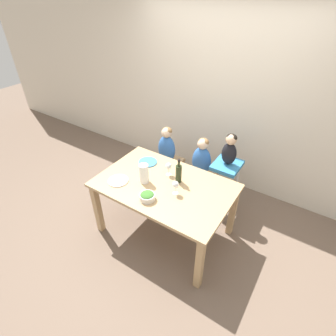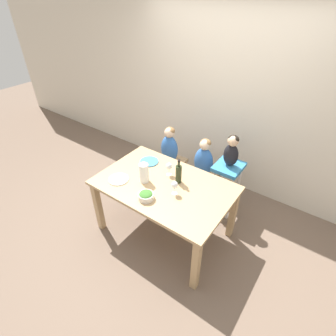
# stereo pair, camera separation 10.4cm
# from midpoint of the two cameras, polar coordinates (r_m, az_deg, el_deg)

# --- Properties ---
(ground_plane) EXTENTS (14.00, 14.00, 0.00)m
(ground_plane) POSITION_cam_midpoint_polar(r_m,az_deg,el_deg) (3.44, 0.16, -13.42)
(ground_plane) COLOR #705B4C
(wall_back) EXTENTS (10.00, 0.06, 2.70)m
(wall_back) POSITION_cam_midpoint_polar(r_m,az_deg,el_deg) (3.72, 13.57, 15.16)
(wall_back) COLOR beige
(wall_back) RESTS_ON ground_plane
(dining_table) EXTENTS (1.50, 0.97, 0.76)m
(dining_table) POSITION_cam_midpoint_polar(r_m,az_deg,el_deg) (2.97, 0.18, -5.08)
(dining_table) COLOR tan
(dining_table) RESTS_ON ground_plane
(chair_far_left) EXTENTS (0.38, 0.44, 0.44)m
(chair_far_left) POSITION_cam_midpoint_polar(r_m,az_deg,el_deg) (3.87, 1.07, 0.61)
(chair_far_left) COLOR silver
(chair_far_left) RESTS_ON ground_plane
(chair_far_center) EXTENTS (0.38, 0.44, 0.44)m
(chair_far_center) POSITION_cam_midpoint_polar(r_m,az_deg,el_deg) (3.65, 8.20, -2.31)
(chair_far_center) COLOR silver
(chair_far_center) RESTS_ON ground_plane
(chair_right_highchair) EXTENTS (0.32, 0.37, 0.74)m
(chair_right_highchair) POSITION_cam_midpoint_polar(r_m,az_deg,el_deg) (3.42, 13.65, -1.66)
(chair_right_highchair) COLOR silver
(chair_right_highchair) RESTS_ON ground_plane
(person_child_left) EXTENTS (0.26, 0.18, 0.55)m
(person_child_left) POSITION_cam_midpoint_polar(r_m,az_deg,el_deg) (3.69, 1.13, 4.84)
(person_child_left) COLOR #3366B2
(person_child_left) RESTS_ON chair_far_left
(person_child_center) EXTENTS (0.26, 0.18, 0.55)m
(person_child_center) POSITION_cam_midpoint_polar(r_m,az_deg,el_deg) (3.45, 8.66, 2.04)
(person_child_center) COLOR #3366B2
(person_child_center) RESTS_ON chair_far_center
(person_baby_right) EXTENTS (0.18, 0.13, 0.41)m
(person_baby_right) POSITION_cam_midpoint_polar(r_m,az_deg,el_deg) (3.21, 14.60, 3.78)
(person_baby_right) COLOR black
(person_baby_right) RESTS_ON chair_right_highchair
(wine_bottle) EXTENTS (0.07, 0.07, 0.30)m
(wine_bottle) POSITION_cam_midpoint_polar(r_m,az_deg,el_deg) (2.87, 3.35, -1.20)
(wine_bottle) COLOR #232D19
(wine_bottle) RESTS_ON dining_table
(paper_towel_roll) EXTENTS (0.10, 0.10, 0.23)m
(paper_towel_roll) POSITION_cam_midpoint_polar(r_m,az_deg,el_deg) (2.89, -4.23, -1.09)
(paper_towel_roll) COLOR white
(paper_towel_roll) RESTS_ON dining_table
(wine_glass_near) EXTENTS (0.07, 0.07, 0.16)m
(wine_glass_near) POSITION_cam_midpoint_polar(r_m,az_deg,el_deg) (2.71, 2.57, -3.78)
(wine_glass_near) COLOR white
(wine_glass_near) RESTS_ON dining_table
(wine_glass_far) EXTENTS (0.07, 0.07, 0.16)m
(wine_glass_far) POSITION_cam_midpoint_polar(r_m,az_deg,el_deg) (2.97, 1.22, 0.31)
(wine_glass_far) COLOR white
(wine_glass_far) RESTS_ON dining_table
(salad_bowl_large) EXTENTS (0.16, 0.16, 0.08)m
(salad_bowl_large) POSITION_cam_midpoint_polar(r_m,az_deg,el_deg) (2.70, -3.72, -6.01)
(salad_bowl_large) COLOR silver
(salad_bowl_large) RESTS_ON dining_table
(dinner_plate_front_left) EXTENTS (0.23, 0.23, 0.01)m
(dinner_plate_front_left) POSITION_cam_midpoint_polar(r_m,az_deg,el_deg) (3.01, -9.75, -2.45)
(dinner_plate_front_left) COLOR silver
(dinner_plate_front_left) RESTS_ON dining_table
(dinner_plate_back_left) EXTENTS (0.23, 0.23, 0.01)m
(dinner_plate_back_left) POSITION_cam_midpoint_polar(r_m,az_deg,el_deg) (3.26, -3.19, 1.41)
(dinner_plate_back_left) COLOR teal
(dinner_plate_back_left) RESTS_ON dining_table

